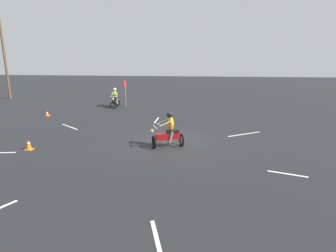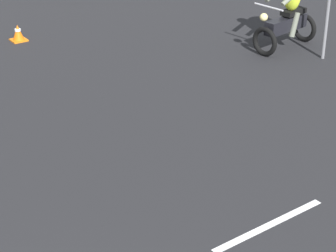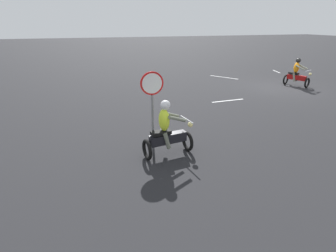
# 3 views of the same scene
# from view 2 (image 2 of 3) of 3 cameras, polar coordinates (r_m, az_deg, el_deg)

# --- Properties ---
(motorcycle_rider_background) EXTENTS (1.55, 0.83, 1.66)m
(motorcycle_rider_background) POSITION_cam_2_polar(r_m,az_deg,el_deg) (13.70, 10.39, 9.57)
(motorcycle_rider_background) COLOR black
(motorcycle_rider_background) RESTS_ON ground
(traffic_cone_mid_center) EXTENTS (0.32, 0.32, 0.35)m
(traffic_cone_mid_center) POSITION_cam_2_polar(r_m,az_deg,el_deg) (14.43, -12.93, 7.89)
(traffic_cone_mid_center) COLOR orange
(traffic_cone_mid_center) RESTS_ON ground
(lane_stripe_e) EXTENTS (1.77, 0.16, 0.01)m
(lane_stripe_e) POSITION_cam_2_polar(r_m,az_deg,el_deg) (8.14, 8.80, -8.52)
(lane_stripe_e) COLOR silver
(lane_stripe_e) RESTS_ON ground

